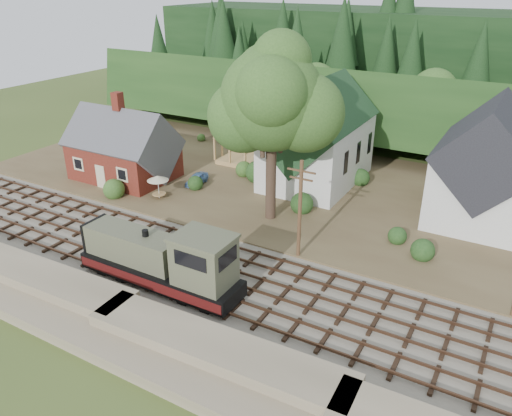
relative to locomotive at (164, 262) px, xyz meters
The scene contains 18 objects.
ground 3.76m from the locomotive, 104.41° to the left, with size 140.00×140.00×0.00m, color #384C1E.
embankment 5.95m from the locomotive, 97.99° to the right, with size 64.00×5.00×1.60m, color #7F7259.
railroad_bed 3.72m from the locomotive, 104.41° to the left, with size 64.00×11.00×0.16m, color #726B5B.
village_flat 21.11m from the locomotive, 92.10° to the left, with size 64.00×26.00×0.30m, color brown.
hillside 45.06m from the locomotive, 90.98° to the left, with size 70.00×28.00×8.00m, color #1E3F19.
ridge 61.04m from the locomotive, 90.72° to the left, with size 80.00×20.00×12.00m, color black.
depot 21.87m from the locomotive, 140.15° to the left, with size 10.80×7.41×9.00m.
church 22.92m from the locomotive, 86.90° to the left, with size 8.40×15.17×13.00m.
farmhouse 28.08m from the locomotive, 51.94° to the left, with size 8.40×10.80×10.60m.
timber_frame 25.93m from the locomotive, 105.15° to the left, with size 8.20×6.20×6.99m.
lattice_tower 32.70m from the locomotive, 102.32° to the left, with size 3.20×3.20×12.12m.
big_tree 15.44m from the locomotive, 83.91° to the left, with size 10.90×8.40×14.70m.
telegraph_pole_near 10.51m from the locomotive, 52.79° to the left, with size 2.20×0.28×8.00m.
locomotive is the anchor object (origin of this frame).
car_blue 18.44m from the locomotive, 119.28° to the left, with size 1.32×3.28×1.12m, color #5D89C7.
car_green 22.25m from the locomotive, 145.69° to the left, with size 1.13×3.23×1.07m, color #8DAD77.
car_red 26.76m from the locomotive, 46.26° to the left, with size 2.18×4.74×1.32m, color red.
patio_set 15.24m from the locomotive, 131.54° to the left, with size 2.05×2.05×2.28m.
Camera 1 is at (20.69, -25.23, 19.80)m, focal length 35.00 mm.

